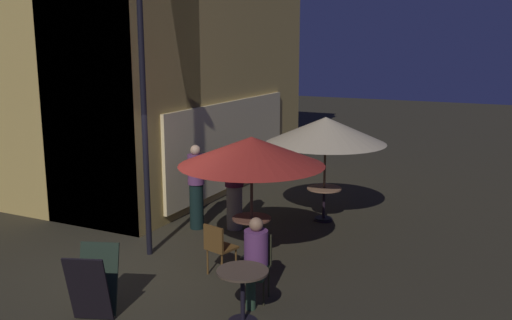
{
  "coord_description": "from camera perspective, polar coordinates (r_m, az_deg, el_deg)",
  "views": [
    {
      "loc": [
        -7.04,
        -5.74,
        3.7
      ],
      "look_at": [
        1.6,
        -1.5,
        1.69
      ],
      "focal_mm": 39.67,
      "sensor_mm": 36.0,
      "label": 1
    }
  ],
  "objects": [
    {
      "name": "cafe_chair_1",
      "position": [
        8.37,
        0.16,
        -10.09
      ],
      "size": [
        0.45,
        0.45,
        0.96
      ],
      "rotation": [
        0.0,
        0.0,
        -2.94
      ],
      "color": "black",
      "rests_on": "ground"
    },
    {
      "name": "cafe_table_2",
      "position": [
        7.68,
        -1.36,
        -12.55
      ],
      "size": [
        0.69,
        0.69,
        0.75
      ],
      "color": "black",
      "rests_on": "ground"
    },
    {
      "name": "patron_standing_1",
      "position": [
        11.36,
        -6.05,
        -2.69
      ],
      "size": [
        0.33,
        0.33,
        1.72
      ],
      "rotation": [
        0.0,
        0.0,
        2.15
      ],
      "color": "black",
      "rests_on": "ground"
    },
    {
      "name": "cafe_table_0",
      "position": [
        9.73,
        -0.44,
        -7.17
      ],
      "size": [
        0.66,
        0.66,
        0.78
      ],
      "color": "black",
      "rests_on": "ground"
    },
    {
      "name": "cafe_chair_0",
      "position": [
        9.16,
        -3.87,
        -8.53
      ],
      "size": [
        0.49,
        0.49,
        0.86
      ],
      "rotation": [
        0.0,
        0.0,
        -0.25
      ],
      "color": "brown",
      "rests_on": "ground"
    },
    {
      "name": "ground_plane",
      "position": [
        9.81,
        -12.29,
        -10.64
      ],
      "size": [
        60.0,
        60.0,
        0.0
      ],
      "primitive_type": "plane",
      "color": "#302C1F"
    },
    {
      "name": "menu_sandwich_board",
      "position": [
        8.12,
        -16.08,
        -11.91
      ],
      "size": [
        0.81,
        0.75,
        0.97
      ],
      "rotation": [
        0.0,
        0.0,
        0.35
      ],
      "color": "black",
      "rests_on": "ground"
    },
    {
      "name": "patron_standing_2",
      "position": [
        11.28,
        -2.2,
        -2.68
      ],
      "size": [
        0.37,
        0.37,
        1.76
      ],
      "rotation": [
        0.0,
        0.0,
        0.12
      ],
      "color": "gray",
      "rests_on": "ground"
    },
    {
      "name": "patio_umbrella_1",
      "position": [
        11.68,
        7.04,
        2.98
      ],
      "size": [
        2.49,
        2.49,
        2.2
      ],
      "color": "black",
      "rests_on": "ground"
    },
    {
      "name": "street_lamp_near_corner",
      "position": [
        9.73,
        -11.35,
        7.68
      ],
      "size": [
        0.29,
        0.29,
        4.71
      ],
      "color": "black",
      "rests_on": "ground"
    },
    {
      "name": "cafe_table_1",
      "position": [
        11.97,
        6.87,
        -3.7
      ],
      "size": [
        0.72,
        0.72,
        0.71
      ],
      "color": "black",
      "rests_on": "ground"
    },
    {
      "name": "patio_umbrella_0",
      "position": [
        9.37,
        -0.45,
        0.88
      ],
      "size": [
        2.46,
        2.46,
        2.17
      ],
      "color": "black",
      "rests_on": "ground"
    },
    {
      "name": "patron_seated_0",
      "position": [
        8.2,
        -0.08,
        -9.58
      ],
      "size": [
        0.54,
        0.41,
        1.26
      ],
      "rotation": [
        0.0,
        0.0,
        -2.94
      ],
      "color": "#27402A",
      "rests_on": "ground"
    }
  ]
}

